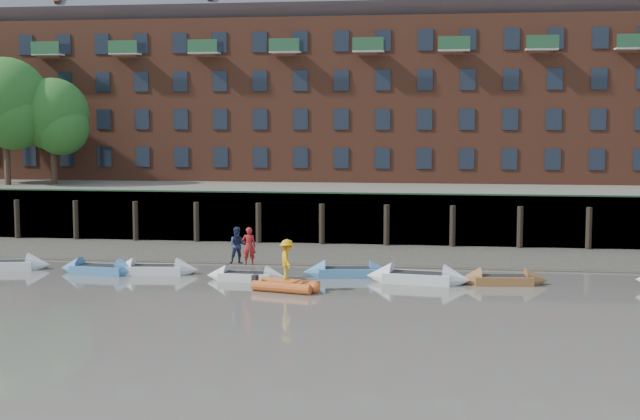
% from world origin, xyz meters
% --- Properties ---
extents(ground, '(220.00, 220.00, 0.00)m').
position_xyz_m(ground, '(0.00, 0.00, 0.00)').
color(ground, '#625C53').
rests_on(ground, ground).
extents(foreshore, '(110.00, 8.00, 0.50)m').
position_xyz_m(foreshore, '(0.00, 18.00, 0.00)').
color(foreshore, '#3D382F').
rests_on(foreshore, ground).
extents(mud_band, '(110.00, 1.60, 0.10)m').
position_xyz_m(mud_band, '(0.00, 14.60, 0.00)').
color(mud_band, '#4C4336').
rests_on(mud_band, ground).
extents(river_wall, '(110.00, 1.23, 3.30)m').
position_xyz_m(river_wall, '(-0.00, 22.38, 1.59)').
color(river_wall, '#2D2A26').
rests_on(river_wall, ground).
extents(bank_terrace, '(110.00, 28.00, 3.20)m').
position_xyz_m(bank_terrace, '(0.00, 36.00, 1.60)').
color(bank_terrace, '#5E594D').
rests_on(bank_terrace, ground).
extents(apartment_terrace, '(80.60, 15.56, 20.98)m').
position_xyz_m(apartment_terrace, '(-0.00, 36.99, 12.82)').
color(apartment_terrace, brown).
rests_on(apartment_terrace, bank_terrace).
extents(tree_cluster, '(11.76, 7.74, 9.40)m').
position_xyz_m(tree_cluster, '(-25.62, 27.35, 9.00)').
color(tree_cluster, '#3A281C').
rests_on(tree_cluster, bank_terrace).
extents(rowboat_0, '(4.64, 2.18, 1.30)m').
position_xyz_m(rowboat_0, '(-17.06, 10.65, 0.23)').
color(rowboat_0, silver).
rests_on(rowboat_0, ground).
extents(rowboat_1, '(4.42, 1.72, 1.25)m').
position_xyz_m(rowboat_1, '(-11.73, 10.06, 0.22)').
color(rowboat_1, teal).
rests_on(rowboat_1, ground).
extents(rowboat_2, '(4.49, 1.72, 1.27)m').
position_xyz_m(rowboat_2, '(-8.93, 10.39, 0.23)').
color(rowboat_2, silver).
rests_on(rowboat_2, ground).
extents(rowboat_3, '(4.04, 1.38, 1.16)m').
position_xyz_m(rowboat_3, '(-3.95, 9.22, 0.20)').
color(rowboat_3, silver).
rests_on(rowboat_3, ground).
extents(rowboat_4, '(4.57, 1.92, 1.29)m').
position_xyz_m(rowboat_4, '(0.77, 10.98, 0.23)').
color(rowboat_4, teal).
rests_on(rowboat_4, ground).
extents(rowboat_5, '(5.13, 2.12, 1.44)m').
position_xyz_m(rowboat_5, '(4.28, 9.71, 0.26)').
color(rowboat_5, silver).
rests_on(rowboat_5, ground).
extents(rowboat_6, '(4.32, 1.64, 1.22)m').
position_xyz_m(rowboat_6, '(8.28, 9.90, 0.22)').
color(rowboat_6, brown).
rests_on(rowboat_6, ground).
extents(rib_tender, '(3.19, 2.13, 0.54)m').
position_xyz_m(rib_tender, '(-1.47, 6.90, 0.23)').
color(rib_tender, '#CC5520').
rests_on(rib_tender, ground).
extents(person_rower_a, '(0.74, 0.55, 1.83)m').
position_xyz_m(person_rower_a, '(-3.80, 9.16, 1.69)').
color(person_rower_a, maroon).
rests_on(person_rower_a, rowboat_3).
extents(person_rower_b, '(1.04, 0.91, 1.81)m').
position_xyz_m(person_rower_b, '(-4.39, 9.36, 1.68)').
color(person_rower_b, '#19233F').
rests_on(person_rower_b, rowboat_3).
extents(person_rib_crew, '(1.01, 1.35, 1.85)m').
position_xyz_m(person_rib_crew, '(-1.53, 6.92, 1.43)').
color(person_rib_crew, orange).
rests_on(person_rib_crew, rib_tender).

